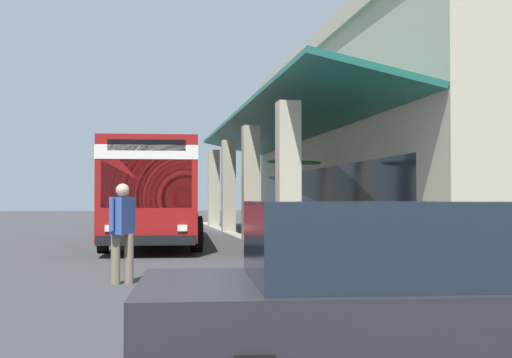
% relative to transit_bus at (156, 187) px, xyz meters
% --- Properties ---
extents(ground, '(120.00, 120.00, 0.00)m').
position_rel_transit_bus_xyz_m(ground, '(0.03, 8.39, -1.85)').
color(ground, '#38383A').
extents(curb_strip, '(27.91, 0.50, 0.12)m').
position_rel_transit_bus_xyz_m(curb_strip, '(-2.55, 3.09, -1.79)').
color(curb_strip, '#9E998E').
rests_on(curb_strip, ground).
extents(plaza_building, '(23.56, 16.84, 7.70)m').
position_rel_transit_bus_xyz_m(plaza_building, '(-2.55, 12.72, 2.00)').
color(plaza_building, '#B2A88E').
rests_on(plaza_building, ground).
extents(transit_bus, '(11.35, 3.29, 3.34)m').
position_rel_transit_bus_xyz_m(transit_bus, '(0.00, 0.00, 0.00)').
color(transit_bus, maroon).
rests_on(transit_bus, ground).
extents(parked_sedan_charcoal, '(2.67, 4.53, 1.47)m').
position_rel_transit_bus_xyz_m(parked_sedan_charcoal, '(18.26, 1.62, -1.10)').
color(parked_sedan_charcoal, '#232328').
rests_on(parked_sedan_charcoal, ground).
extents(pedestrian, '(0.59, 0.44, 1.75)m').
position_rel_transit_bus_xyz_m(pedestrian, '(10.63, -0.81, -0.86)').
color(pedestrian, '#726651').
rests_on(pedestrian, ground).
extents(potted_palm, '(1.69, 1.82, 2.72)m').
position_rel_transit_bus_xyz_m(potted_palm, '(2.23, 4.21, -1.25)').
color(potted_palm, '#4C4742').
rests_on(potted_palm, ground).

